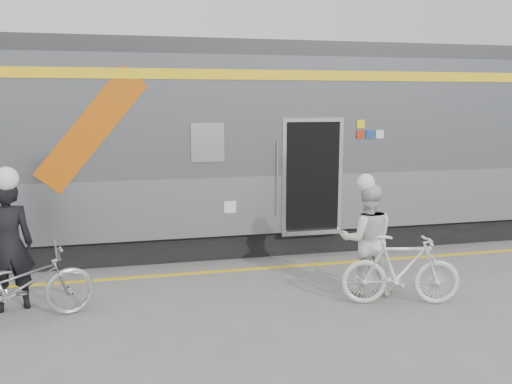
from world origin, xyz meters
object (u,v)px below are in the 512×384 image
object	(u,v)px
man	(8,245)
bicycle_left	(18,286)
bicycle_right	(401,270)
woman	(367,239)

from	to	relation	value
man	bicycle_left	bearing A→B (deg)	93.58
bicycle_left	man	bearing A→B (deg)	3.58
man	bicycle_right	world-z (taller)	man
man	bicycle_left	xyz separation A→B (m)	(0.20, -0.55, -0.43)
man	woman	world-z (taller)	man
bicycle_left	woman	distance (m)	5.08
man	bicycle_right	distance (m)	5.69
woman	bicycle_left	bearing A→B (deg)	14.04
bicycle_left	bicycle_right	bearing A→B (deg)	-112.29
man	woman	bearing A→B (deg)	157.60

